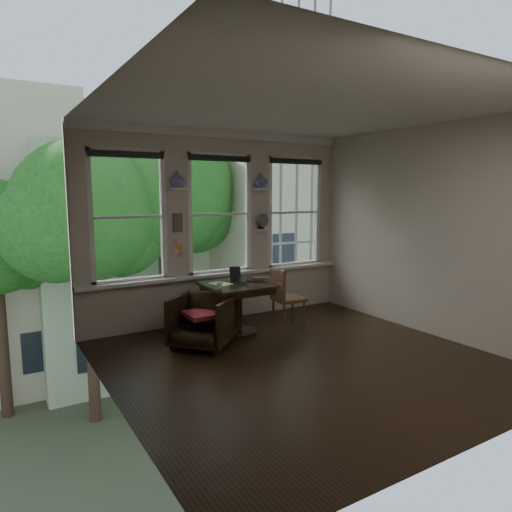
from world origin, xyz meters
TOP-DOWN VIEW (x-y plane):
  - ground at (0.00, 0.00)m, footprint 4.50×4.50m
  - ceiling at (0.00, 0.00)m, footprint 4.50×4.50m
  - wall_back at (0.00, 2.25)m, footprint 4.50×0.00m
  - wall_front at (0.00, -2.25)m, footprint 4.50×0.00m
  - wall_left at (-2.25, 0.00)m, footprint 0.00×4.50m
  - wall_right at (2.25, 0.00)m, footprint 0.00×4.50m
  - window_left at (-1.45, 2.25)m, footprint 1.10×0.12m
  - window_center at (0.00, 2.25)m, footprint 1.10×0.12m
  - window_right at (1.45, 2.25)m, footprint 1.10×0.12m
  - shelf_left at (-0.72, 2.15)m, footprint 0.26×0.16m
  - shelf_right at (0.72, 2.15)m, footprint 0.26×0.16m
  - intercom at (-0.72, 2.18)m, footprint 0.14×0.06m
  - sticky_notes at (-0.72, 2.19)m, footprint 0.16×0.01m
  - desk_fan at (0.72, 2.13)m, footprint 0.20×0.20m
  - vase_left at (-0.72, 2.15)m, footprint 0.24×0.24m
  - vase_right at (0.72, 2.15)m, footprint 0.24×0.24m
  - table at (-0.16, 1.35)m, footprint 0.90×0.90m
  - armchair_left at (-0.82, 1.11)m, footprint 1.08×1.08m
  - cushion_red at (-0.82, 1.11)m, footprint 0.45×0.45m
  - side_chair_right at (0.65, 1.23)m, footprint 0.46×0.46m
  - laptop at (0.18, 1.34)m, footprint 0.40×0.37m
  - mug at (-0.53, 1.17)m, footprint 0.11×0.11m
  - drinking_glass at (-0.12, 1.24)m, footprint 0.17×0.17m
  - tablet at (-0.11, 1.51)m, footprint 0.17×0.11m
  - papers at (-0.37, 1.46)m, footprint 0.31×0.36m

SIDE VIEW (x-z plane):
  - ground at x=0.00m, z-range 0.00..0.00m
  - armchair_left at x=-0.82m, z-range 0.00..0.71m
  - table at x=-0.16m, z-range 0.00..0.75m
  - cushion_red at x=-0.82m, z-range 0.42..0.48m
  - side_chair_right at x=0.65m, z-range 0.00..0.92m
  - papers at x=-0.37m, z-range 0.75..0.75m
  - laptop at x=0.18m, z-range 0.75..0.78m
  - mug at x=-0.53m, z-range 0.75..0.84m
  - drinking_glass at x=-0.12m, z-range 0.75..0.85m
  - tablet at x=-0.11m, z-range 0.75..0.97m
  - sticky_notes at x=-0.72m, z-range 1.13..1.37m
  - wall_back at x=0.00m, z-range -0.75..3.75m
  - wall_front at x=0.00m, z-range -0.75..3.75m
  - wall_left at x=-2.25m, z-range -0.75..3.75m
  - wall_right at x=2.25m, z-range -0.75..3.75m
  - desk_fan at x=0.72m, z-range 1.41..1.65m
  - intercom at x=-0.72m, z-range 1.46..1.74m
  - window_left at x=-1.45m, z-range 0.75..2.65m
  - window_center at x=0.00m, z-range 0.75..2.65m
  - window_right at x=1.45m, z-range 0.75..2.65m
  - shelf_left at x=-0.72m, z-range 2.08..2.12m
  - shelf_right at x=0.72m, z-range 2.08..2.12m
  - vase_left at x=-0.72m, z-range 2.12..2.36m
  - vase_right at x=0.72m, z-range 2.12..2.36m
  - ceiling at x=0.00m, z-range 3.00..3.00m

